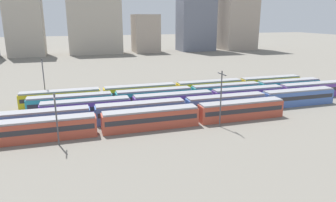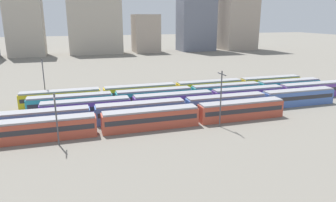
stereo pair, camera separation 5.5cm
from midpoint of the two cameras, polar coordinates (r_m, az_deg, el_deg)
The scene contains 14 objects.
ground_plane at distance 66.25m, azimuth -16.02°, elevation -2.99°, with size 600.00×600.00×0.00m, color slate.
train_track_0 at distance 57.26m, azimuth -3.24°, elevation -3.27°, with size 55.80×3.06×3.75m.
train_track_1 at distance 64.46m, azimuth 3.16°, elevation -1.13°, with size 74.70×3.06×3.75m.
train_track_2 at distance 82.01m, azimuth 20.14°, elevation 1.52°, with size 112.50×3.06×3.75m.
train_track_3 at distance 75.72m, azimuth 4.31°, elevation 1.34°, with size 74.70×3.06×3.75m.
train_track_4 at distance 79.74m, azimuth 1.48°, elevation 2.09°, with size 74.70×3.06×3.75m.
catenary_pole_0 at distance 51.87m, azimuth -20.00°, elevation -2.78°, with size 0.24×3.20×8.63m.
catenary_pole_1 at distance 78.13m, azimuth -22.03°, elevation 3.74°, with size 0.24×3.20×10.81m.
catenary_pole_2 at distance 57.72m, azimuth 9.75°, elevation 0.83°, with size 0.24×3.20×10.70m.
distant_building_1 at distance 181.44m, azimuth -25.15°, elevation 14.06°, with size 18.11×15.67×41.24m, color #B2A899.
distant_building_2 at distance 180.55m, azimuth -13.45°, elevation 13.57°, with size 28.99×13.26×31.93m, color #B2A899.
distant_building_3 at distance 185.08m, azimuth -4.19°, elevation 12.37°, with size 14.22×16.76×21.62m, color #A89989.
distant_building_4 at distance 194.55m, azimuth 5.25°, elevation 16.32°, with size 21.36×15.03×47.60m, color slate.
distant_building_5 at distance 206.79m, azimuth 12.75°, elevation 16.50°, with size 20.71×19.96×51.54m, color #A89989.
Camera 1 is at (-0.47, -52.71, 20.10)m, focal length 32.91 mm.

